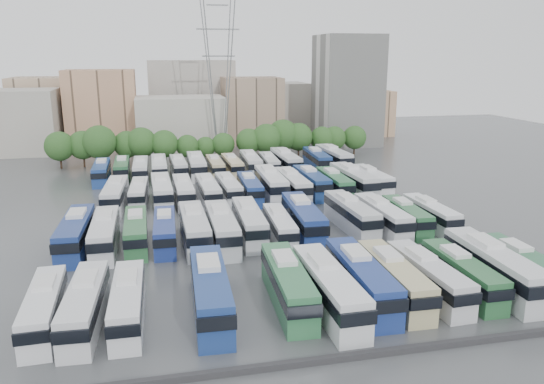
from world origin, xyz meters
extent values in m
plane|color=#424447|center=(0.00, 0.00, 0.00)|extent=(220.00, 220.00, 0.00)
cube|color=#2D2D30|center=(0.00, -33.00, 0.25)|extent=(56.00, 0.50, 0.50)
cylinder|color=black|center=(-30.05, 42.02, 1.18)|extent=(0.36, 0.36, 2.36)
sphere|color=#234C1E|center=(-30.05, 42.02, 4.38)|extent=(5.66, 5.66, 5.66)
cylinder|color=black|center=(-25.86, 42.75, 1.17)|extent=(0.36, 0.36, 2.33)
sphere|color=#234C1E|center=(-25.86, 42.75, 4.33)|extent=(5.59, 5.59, 5.59)
cylinder|color=black|center=(-22.57, 41.25, 1.35)|extent=(0.36, 0.36, 2.71)
sphere|color=#234C1E|center=(-22.57, 41.25, 5.03)|extent=(6.50, 6.50, 6.50)
cylinder|color=black|center=(-17.55, 42.83, 1.11)|extent=(0.36, 0.36, 2.23)
sphere|color=#234C1E|center=(-17.55, 42.83, 4.14)|extent=(5.35, 5.35, 5.35)
cylinder|color=black|center=(-14.71, 41.82, 1.24)|extent=(0.36, 0.36, 2.48)
sphere|color=#234C1E|center=(-14.71, 41.82, 4.60)|extent=(5.94, 5.94, 5.94)
cylinder|color=black|center=(-10.32, 41.32, 1.14)|extent=(0.36, 0.36, 2.29)
sphere|color=#234C1E|center=(-10.32, 41.32, 4.25)|extent=(5.49, 5.49, 5.49)
cylinder|color=black|center=(-5.78, 41.60, 0.96)|extent=(0.36, 0.36, 1.92)
sphere|color=#234C1E|center=(-5.78, 41.60, 3.56)|extent=(4.60, 4.60, 4.60)
cylinder|color=black|center=(-2.09, 42.19, 0.86)|extent=(0.36, 0.36, 1.72)
sphere|color=#234C1E|center=(-2.09, 42.19, 3.20)|extent=(4.13, 4.13, 4.13)
cylinder|color=black|center=(1.50, 41.90, 0.98)|extent=(0.36, 0.36, 1.96)
sphere|color=#234C1E|center=(1.50, 41.90, 3.64)|extent=(4.70, 4.70, 4.70)
cylinder|color=black|center=(6.79, 41.74, 1.10)|extent=(0.36, 0.36, 2.20)
sphere|color=#234C1E|center=(6.79, 41.74, 4.09)|extent=(5.29, 5.29, 5.29)
cylinder|color=black|center=(10.40, 41.17, 1.26)|extent=(0.36, 0.36, 2.51)
sphere|color=#234C1E|center=(10.40, 41.17, 4.67)|extent=(6.03, 6.03, 6.03)
cylinder|color=black|center=(14.31, 42.82, 1.35)|extent=(0.36, 0.36, 2.71)
sphere|color=#234C1E|center=(14.31, 42.82, 5.03)|extent=(6.49, 6.49, 6.49)
cylinder|color=black|center=(17.64, 42.52, 1.23)|extent=(0.36, 0.36, 2.45)
sphere|color=#234C1E|center=(17.64, 42.52, 4.55)|extent=(5.88, 5.88, 5.88)
cylinder|color=black|center=(22.86, 42.59, 1.07)|extent=(0.36, 0.36, 2.15)
sphere|color=#234C1E|center=(22.86, 42.59, 3.99)|extent=(5.16, 5.16, 5.16)
cylinder|color=black|center=(25.69, 42.84, 1.06)|extent=(0.36, 0.36, 2.13)
sphere|color=#234C1E|center=(25.69, 42.84, 3.95)|extent=(5.11, 5.11, 5.11)
cylinder|color=black|center=(30.32, 42.75, 1.07)|extent=(0.36, 0.36, 2.13)
sphere|color=#234C1E|center=(30.32, 42.75, 3.96)|extent=(5.11, 5.11, 5.11)
cube|color=#9E998E|center=(-42.00, 62.00, 7.00)|extent=(18.00, 14.00, 14.00)
cube|color=tan|center=(-24.00, 68.00, 9.00)|extent=(16.00, 12.00, 18.00)
cube|color=#ADA89E|center=(-6.00, 60.00, 6.00)|extent=(20.00, 14.00, 12.00)
cube|color=gray|center=(12.00, 66.00, 8.00)|extent=(14.00, 12.00, 16.00)
cube|color=gray|center=(-2.00, 80.00, 10.00)|extent=(22.00, 16.00, 20.00)
cube|color=tan|center=(-38.00, 78.00, 8.00)|extent=(16.00, 14.00, 16.00)
cube|color=#A39E93|center=(20.00, 78.00, 7.00)|extent=(18.00, 14.00, 14.00)
cube|color=tan|center=(44.00, 72.00, 6.00)|extent=(14.00, 12.00, 12.00)
cube|color=gray|center=(-14.00, 74.00, 5.00)|extent=(12.00, 10.00, 10.00)
cube|color=silver|center=(34.00, 58.00, 13.00)|extent=(14.00, 14.00, 26.00)
cylinder|color=slate|center=(0.00, 48.00, 17.00)|extent=(2.90, 2.91, 33.83)
cylinder|color=slate|center=(0.00, 52.00, 17.00)|extent=(2.90, 2.91, 33.83)
cylinder|color=slate|center=(4.00, 48.00, 17.00)|extent=(2.90, 2.91, 33.83)
cylinder|color=slate|center=(4.00, 52.00, 17.00)|extent=(2.90, 2.91, 33.83)
cube|color=slate|center=(2.00, 50.00, 31.28)|extent=(4.50, 0.30, 0.30)
cube|color=slate|center=(2.00, 50.00, 26.52)|extent=(9.00, 0.30, 0.30)
cube|color=slate|center=(2.00, 50.00, 21.08)|extent=(7.00, 0.30, 0.30)
cube|color=silver|center=(-21.52, -23.21, 1.56)|extent=(2.75, 11.11, 3.13)
cube|color=black|center=(-21.52, -23.35, 2.16)|extent=(2.86, 11.28, 0.92)
cube|color=silver|center=(-21.57, -21.84, 3.33)|extent=(1.67, 3.00, 0.40)
cube|color=silver|center=(-18.37, -23.57, 1.65)|extent=(2.98, 11.72, 3.29)
cube|color=black|center=(-18.38, -23.71, 2.28)|extent=(3.11, 11.90, 0.97)
cube|color=silver|center=(-18.31, -22.12, 3.51)|extent=(1.78, 3.17, 0.43)
cube|color=silver|center=(-15.03, -23.64, 1.59)|extent=(2.54, 11.24, 3.18)
cube|color=black|center=(-15.03, -23.78, 2.19)|extent=(2.66, 11.41, 0.93)
cube|color=silver|center=(-15.01, -22.24, 3.38)|extent=(1.63, 3.01, 0.41)
cube|color=navy|center=(-8.27, -23.67, 1.86)|extent=(3.25, 13.23, 3.72)
cube|color=black|center=(-8.27, -23.84, 2.57)|extent=(3.39, 13.43, 1.09)
cube|color=silver|center=(-8.21, -22.03, 3.96)|extent=(1.98, 3.57, 0.48)
cube|color=#307044|center=(-1.48, -23.44, 1.77)|extent=(3.17, 12.58, 3.54)
cube|color=black|center=(-1.48, -23.59, 2.44)|extent=(3.30, 12.77, 1.04)
cube|color=silver|center=(-1.41, -21.88, 3.77)|extent=(1.91, 3.40, 0.46)
cube|color=silver|center=(1.66, -25.26, 1.84)|extent=(2.91, 13.04, 3.69)
cube|color=black|center=(1.66, -25.42, 2.55)|extent=(3.04, 13.23, 1.08)
cube|color=silver|center=(1.64, -23.63, 3.92)|extent=(1.88, 3.49, 0.48)
cube|color=navy|center=(5.12, -23.96, 1.83)|extent=(3.14, 12.97, 3.65)
cube|color=black|center=(5.12, -24.12, 2.53)|extent=(3.28, 13.17, 1.07)
cube|color=silver|center=(5.17, -22.35, 3.89)|extent=(1.93, 3.49, 0.47)
cube|color=tan|center=(8.15, -24.21, 1.71)|extent=(2.87, 12.13, 3.42)
cube|color=black|center=(8.14, -24.36, 2.36)|extent=(2.99, 12.31, 1.01)
cube|color=silver|center=(8.18, -22.70, 3.64)|extent=(1.79, 3.26, 0.44)
cube|color=silver|center=(11.40, -24.43, 1.65)|extent=(2.90, 11.71, 3.30)
cube|color=black|center=(11.41, -24.57, 2.28)|extent=(3.02, 11.89, 0.97)
cube|color=silver|center=(11.35, -22.97, 3.51)|extent=(1.76, 3.16, 0.43)
cube|color=#2A6237|center=(14.90, -24.37, 1.60)|extent=(2.51, 11.29, 3.19)
cube|color=black|center=(14.90, -24.51, 2.21)|extent=(2.63, 11.46, 0.94)
cube|color=silver|center=(14.91, -22.96, 3.40)|extent=(1.63, 3.02, 0.41)
cube|color=silver|center=(18.19, -24.31, 1.90)|extent=(3.21, 13.51, 3.81)
cube|color=black|center=(18.19, -24.48, 2.63)|extent=(3.35, 13.71, 1.12)
cube|color=silver|center=(18.23, -22.63, 4.05)|extent=(2.00, 3.63, 0.49)
cube|color=#2A6440|center=(21.47, -24.34, 1.63)|extent=(2.45, 11.52, 3.26)
cube|color=black|center=(21.47, -24.48, 2.26)|extent=(2.56, 11.69, 0.96)
cube|color=silver|center=(21.47, -22.90, 3.47)|extent=(1.63, 3.07, 0.42)
cube|color=navy|center=(-21.36, -5.17, 1.80)|extent=(3.07, 12.80, 3.60)
cube|color=black|center=(-21.37, -5.33, 2.49)|extent=(3.20, 12.99, 1.06)
cube|color=silver|center=(-21.32, -3.58, 3.84)|extent=(1.90, 3.44, 0.47)
cube|color=silver|center=(-18.22, -5.75, 1.72)|extent=(2.59, 12.12, 3.43)
cube|color=black|center=(-18.22, -5.90, 2.37)|extent=(2.71, 12.30, 1.01)
cube|color=silver|center=(-18.22, -4.23, 3.65)|extent=(1.72, 3.23, 0.44)
cube|color=#2C6639|center=(-14.81, -5.33, 1.62)|extent=(2.58, 11.44, 3.23)
cube|color=black|center=(-14.80, -5.47, 2.23)|extent=(2.70, 11.61, 0.95)
cube|color=silver|center=(-14.83, -3.91, 3.44)|extent=(1.66, 3.06, 0.42)
cube|color=navy|center=(-11.57, -5.72, 1.58)|extent=(2.68, 11.18, 3.15)
cube|color=black|center=(-11.58, -5.85, 2.18)|extent=(2.80, 11.35, 0.93)
cube|color=silver|center=(-11.53, -4.33, 3.35)|extent=(1.66, 3.01, 0.41)
cube|color=silver|center=(-8.22, -6.26, 1.77)|extent=(2.81, 12.55, 3.55)
cube|color=black|center=(-8.22, -6.41, 2.45)|extent=(2.94, 12.74, 1.04)
cube|color=silver|center=(-8.24, -4.69, 3.78)|extent=(1.81, 3.36, 0.46)
cube|color=silver|center=(-5.13, -6.81, 1.79)|extent=(2.72, 12.67, 3.59)
cube|color=black|center=(-5.13, -6.97, 2.48)|extent=(2.85, 12.86, 1.06)
cube|color=silver|center=(-5.13, -5.23, 3.82)|extent=(1.80, 3.38, 0.46)
cube|color=silver|center=(-1.63, -5.32, 1.75)|extent=(2.96, 12.39, 3.49)
cube|color=black|center=(-1.64, -5.47, 2.41)|extent=(3.09, 12.58, 1.03)
cube|color=silver|center=(-1.59, -3.78, 3.72)|extent=(1.84, 3.33, 0.45)
cube|color=silver|center=(1.74, -6.85, 1.52)|extent=(2.73, 10.81, 3.04)
cube|color=black|center=(1.74, -6.98, 2.10)|extent=(2.85, 10.98, 0.89)
cube|color=silver|center=(1.80, -5.51, 3.24)|extent=(1.64, 2.92, 0.39)
cube|color=navy|center=(5.00, -5.56, 1.86)|extent=(3.41, 13.23, 3.71)
cube|color=black|center=(4.99, -5.73, 2.57)|extent=(3.55, 13.43, 1.09)
cube|color=silver|center=(5.08, -3.93, 3.95)|extent=(2.02, 3.58, 0.48)
cube|color=silver|center=(11.48, -4.80, 1.76)|extent=(3.08, 12.50, 3.52)
cube|color=black|center=(11.48, -4.95, 2.43)|extent=(3.21, 12.69, 1.03)
cube|color=silver|center=(11.42, -3.24, 3.75)|extent=(1.88, 3.37, 0.46)
cube|color=silver|center=(14.94, -6.47, 1.70)|extent=(2.77, 12.07, 3.41)
cube|color=black|center=(14.94, -6.62, 2.35)|extent=(2.90, 12.25, 1.00)
cube|color=silver|center=(14.91, -4.96, 3.63)|extent=(1.76, 3.24, 0.44)
cube|color=#2B643A|center=(18.27, -6.37, 1.53)|extent=(2.70, 10.90, 3.07)
cube|color=black|center=(18.26, -6.50, 2.12)|extent=(2.82, 11.07, 0.90)
cube|color=silver|center=(18.32, -5.02, 3.27)|extent=(1.64, 2.94, 0.40)
cube|color=white|center=(21.66, -6.28, 1.54)|extent=(2.51, 10.89, 3.07)
cube|color=black|center=(21.66, -6.41, 2.12)|extent=(2.62, 11.05, 0.90)
cube|color=silver|center=(21.63, -4.92, 3.27)|extent=(1.59, 2.92, 0.40)
cube|color=silver|center=(-18.09, 11.56, 1.73)|extent=(3.22, 12.33, 3.46)
cube|color=black|center=(-18.10, 11.40, 2.39)|extent=(3.35, 12.52, 1.02)
cube|color=silver|center=(-18.01, 13.08, 3.69)|extent=(1.90, 3.34, 0.45)
cube|color=white|center=(-14.84, 12.82, 1.50)|extent=(2.71, 10.66, 2.99)
cube|color=black|center=(-14.84, 12.68, 2.07)|extent=(2.83, 10.82, 0.88)
cube|color=silver|center=(-14.78, 14.14, 3.19)|extent=(1.62, 2.88, 0.39)
cube|color=white|center=(-11.54, 12.17, 1.75)|extent=(2.94, 12.39, 3.49)
cube|color=black|center=(-11.53, 12.01, 2.41)|extent=(3.07, 12.57, 1.03)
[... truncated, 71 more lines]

